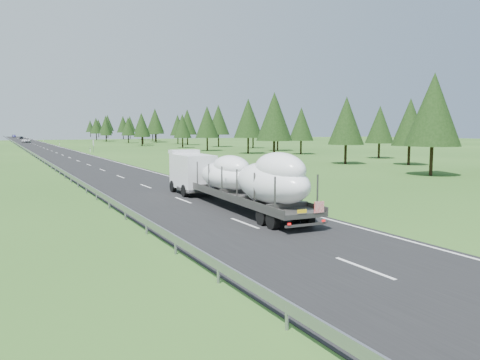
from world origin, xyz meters
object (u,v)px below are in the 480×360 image
highway_sign (93,144)px  boat_truck (235,177)px  distant_van (26,140)px  distant_car_dark (21,138)px  distant_car_blue (14,136)px

highway_sign → boat_truck: boat_truck is taller
boat_truck → distant_van: (-2.80, 154.48, -1.13)m
boat_truck → distant_car_dark: 221.61m
boat_truck → distant_car_blue: bearing=90.6°
distant_car_blue → boat_truck: bearing=-92.7°
distant_car_dark → distant_car_blue: 39.52m
distant_car_dark → distant_car_blue: size_ratio=0.83×
distant_van → distant_car_dark: bearing=93.7°
boat_truck → distant_van: size_ratio=2.94×
highway_sign → distant_car_dark: (-6.32, 146.27, -1.15)m
distant_car_dark → distant_car_blue: distant_car_blue is taller
distant_van → distant_car_dark: size_ratio=1.57×
boat_truck → distant_van: boat_truck is taller
distant_car_blue → highway_sign: bearing=-90.8°
highway_sign → distant_van: bearing=95.9°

